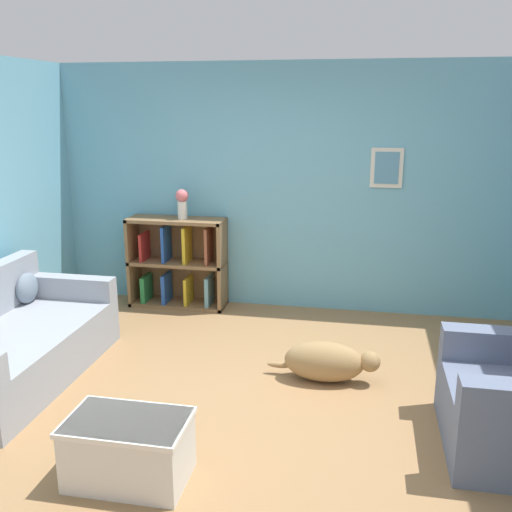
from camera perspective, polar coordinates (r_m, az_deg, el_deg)
ground_plane at (r=4.40m, az=-1.02°, el=-14.69°), size 14.00×14.00×0.00m
wall_back at (r=6.10m, az=3.33°, el=6.72°), size 5.60×0.13×2.60m
couch at (r=5.08m, az=-23.52°, el=-8.11°), size 0.95×1.85×0.83m
bookshelf at (r=6.33m, az=-7.78°, el=-0.74°), size 1.06×0.36×0.98m
coffee_table at (r=3.63m, az=-12.63°, el=-18.20°), size 0.72×0.45×0.40m
dog at (r=4.71m, az=7.09°, el=-10.44°), size 0.92×0.30×0.33m
vase at (r=6.13m, az=-7.40°, el=5.36°), size 0.14×0.14×0.32m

